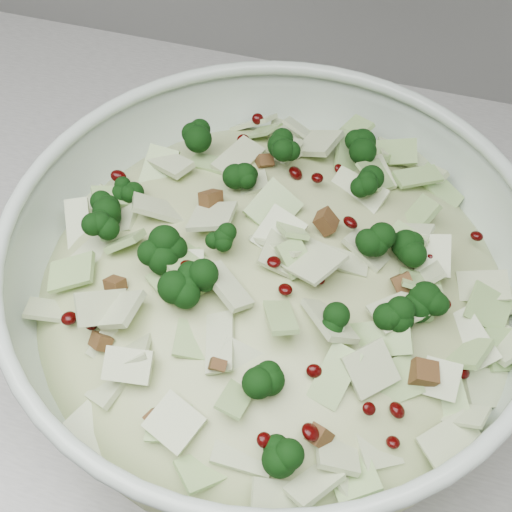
# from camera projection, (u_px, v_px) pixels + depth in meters

# --- Properties ---
(counter) EXTENTS (3.60, 0.60, 0.90)m
(counter) POSITION_uv_depth(u_px,v_px,m) (166.00, 418.00, 1.04)
(counter) COLOR beige
(counter) RESTS_ON floor
(mixing_bowl) EXTENTS (0.48, 0.48, 0.15)m
(mixing_bowl) POSITION_uv_depth(u_px,v_px,m) (272.00, 298.00, 0.53)
(mixing_bowl) COLOR silver
(mixing_bowl) RESTS_ON counter
(salad) EXTENTS (0.49, 0.49, 0.15)m
(salad) POSITION_uv_depth(u_px,v_px,m) (272.00, 278.00, 0.51)
(salad) COLOR #BCC687
(salad) RESTS_ON mixing_bowl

